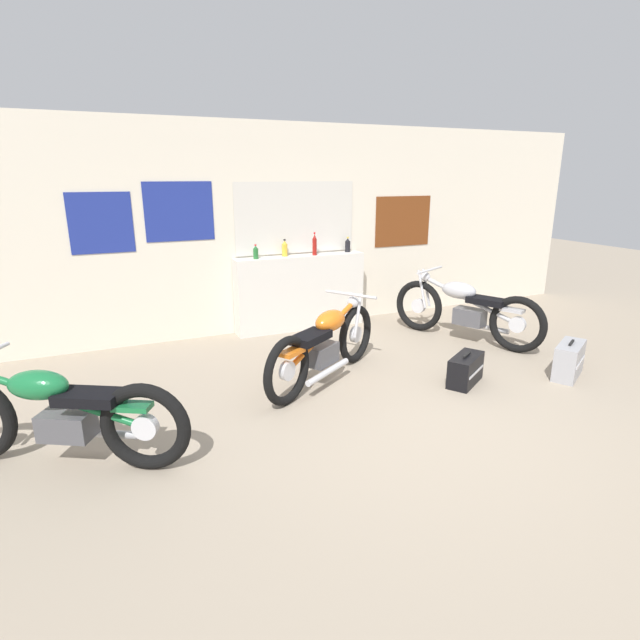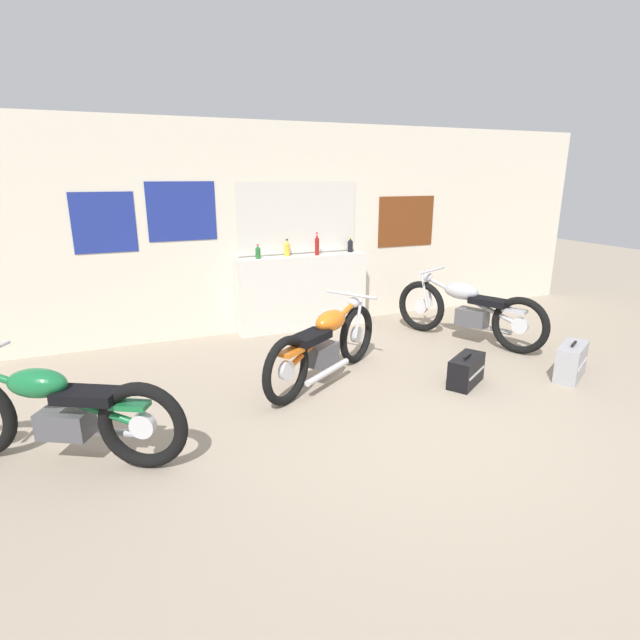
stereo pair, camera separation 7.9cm
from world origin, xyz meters
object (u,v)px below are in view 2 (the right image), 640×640
bottle_center (317,245)px  bottle_right_center (350,245)px  bottle_leftmost (258,252)px  motorcycle_silver (468,310)px  hard_case_black (466,371)px  motorcycle_orange (325,344)px  motorcycle_green (56,412)px  hard_case_silver (571,362)px  bottle_left_center (287,249)px

bottle_center → bottle_right_center: (0.56, 0.08, -0.04)m
bottle_leftmost → motorcycle_silver: bearing=-29.8°
motorcycle_silver → hard_case_black: 1.50m
hard_case_black → bottle_right_center: bearing=91.9°
motorcycle_orange → motorcycle_green: bearing=-165.5°
motorcycle_green → motorcycle_silver: (4.73, 1.12, 0.02)m
motorcycle_orange → hard_case_silver: motorcycle_orange is taller
motorcycle_green → hard_case_black: 3.81m
bottle_center → bottle_left_center: bearing=168.8°
bottle_right_center → motorcycle_green: bearing=-145.5°
bottle_leftmost → hard_case_black: size_ratio=0.34×
bottle_leftmost → bottle_center: bearing=-2.0°
hard_case_silver → hard_case_black: 1.19m
bottle_right_center → hard_case_black: 2.77m
motorcycle_orange → bottle_right_center: bearing=57.3°
bottle_leftmost → bottle_right_center: bottle_right_center is taller
motorcycle_orange → hard_case_black: 1.50m
bottle_right_center → motorcycle_silver: 1.89m
motorcycle_orange → hard_case_silver: 2.66m
bottle_leftmost → motorcycle_green: 3.49m
motorcycle_silver → motorcycle_green: bearing=-166.6°
motorcycle_green → hard_case_silver: (4.95, -0.33, -0.22)m
bottle_right_center → motorcycle_silver: (1.01, -1.43, -0.72)m
bottle_center → motorcycle_orange: bottle_center is taller
bottle_center → hard_case_black: (0.64, -2.50, -1.03)m
bottle_left_center → motorcycle_green: bottle_left_center is taller
motorcycle_orange → motorcycle_silver: bearing=12.1°
bottle_right_center → motorcycle_orange: 2.39m
bottle_left_center → hard_case_silver: bearing=-52.6°
bottle_left_center → bottle_center: 0.42m
bottle_right_center → hard_case_black: size_ratio=0.38×
bottle_leftmost → motorcycle_green: size_ratio=0.10×
bottle_left_center → hard_case_black: 2.96m
bottle_left_center → hard_case_silver: 3.76m
motorcycle_green → hard_case_black: bearing=-0.4°
motorcycle_green → hard_case_black: (3.80, -0.03, -0.26)m
bottle_leftmost → bottle_right_center: 1.40m
hard_case_black → motorcycle_silver: bearing=51.2°
motorcycle_green → motorcycle_orange: size_ratio=1.05×
motorcycle_silver → bottle_leftmost: bearing=150.2°
bottle_center → motorcycle_green: 4.09m
motorcycle_green → hard_case_black: size_ratio=3.28×
bottle_center → hard_case_black: size_ratio=0.57×
bottle_right_center → motorcycle_silver: bearing=-54.7°
motorcycle_green → motorcycle_orange: motorcycle_green is taller
bottle_leftmost → bottle_center: bottle_center is taller
motorcycle_orange → bottle_leftmost: bearing=95.0°
bottle_leftmost → bottle_right_center: size_ratio=0.89×
bottle_right_center → motorcycle_orange: (-1.23, -1.91, -0.73)m
motorcycle_orange → motorcycle_silver: 2.30m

